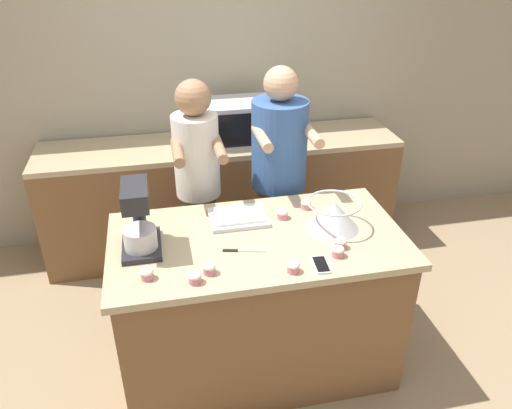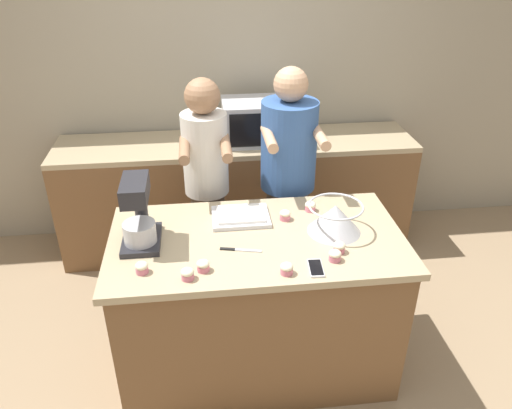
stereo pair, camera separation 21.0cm
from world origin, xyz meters
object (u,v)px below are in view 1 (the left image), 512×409
at_px(mixing_bowl, 333,214).
at_px(baking_tray, 238,217).
at_px(stand_mixer, 139,221).
at_px(microwave_oven, 243,121).
at_px(person_right, 278,186).
at_px(cupcake_0, 293,267).
at_px(cupcake_2, 338,251).
at_px(knife, 241,251).
at_px(cupcake_4, 147,274).
at_px(cupcake_1, 209,268).
at_px(cupcake_7, 283,214).
at_px(cell_phone, 321,265).
at_px(cupcake_3, 306,204).
at_px(cupcake_5, 195,277).
at_px(cupcake_6, 341,243).
at_px(person_left, 199,193).

distance_m(mixing_bowl, baking_tray, 0.54).
bearing_deg(stand_mixer, microwave_oven, 59.56).
distance_m(person_right, stand_mixer, 1.13).
xyz_separation_m(cupcake_0, cupcake_2, (0.26, 0.08, 0.00)).
bearing_deg(knife, cupcake_2, -17.00).
bearing_deg(stand_mixer, cupcake_4, -85.10).
height_order(microwave_oven, cupcake_1, microwave_oven).
distance_m(baking_tray, cupcake_7, 0.26).
height_order(baking_tray, cell_phone, baking_tray).
distance_m(person_right, mixing_bowl, 0.68).
bearing_deg(cupcake_7, cupcake_1, -137.69).
bearing_deg(mixing_bowl, cupcake_3, 109.00).
height_order(mixing_bowl, baking_tray, mixing_bowl).
distance_m(cupcake_3, cupcake_4, 1.07).
bearing_deg(cupcake_2, microwave_oven, 96.50).
bearing_deg(cell_phone, person_right, 88.15).
bearing_deg(cupcake_5, cupcake_0, -1.67).
xyz_separation_m(baking_tray, cupcake_4, (-0.52, -0.46, 0.01)).
xyz_separation_m(cupcake_2, cupcake_5, (-0.74, -0.07, 0.00)).
bearing_deg(cupcake_5, microwave_oven, 72.03).
bearing_deg(cupcake_5, cupcake_3, 38.67).
xyz_separation_m(cupcake_2, cupcake_4, (-0.96, 0.01, 0.00)).
bearing_deg(person_right, cupcake_2, -85.15).
height_order(mixing_bowl, microwave_oven, microwave_oven).
xyz_separation_m(cell_phone, cupcake_6, (0.15, 0.13, 0.02)).
bearing_deg(cupcake_3, cupcake_7, -153.34).
distance_m(microwave_oven, cupcake_1, 1.71).
height_order(cupcake_2, cupcake_7, same).
bearing_deg(cupcake_4, cupcake_6, 3.41).
bearing_deg(cupcake_7, cupcake_5, -138.35).
height_order(knife, cupcake_7, cupcake_7).
height_order(baking_tray, cupcake_3, cupcake_3).
relative_size(stand_mixer, baking_tray, 1.14).
height_order(cupcake_3, cupcake_7, same).
bearing_deg(stand_mixer, cupcake_1, -42.14).
relative_size(stand_mixer, cupcake_5, 5.86).
height_order(knife, cupcake_6, cupcake_6).
height_order(stand_mixer, cupcake_6, stand_mixer).
height_order(stand_mixer, cupcake_5, stand_mixer).
relative_size(microwave_oven, cupcake_6, 8.73).
bearing_deg(cupcake_4, person_right, 46.17).
height_order(person_right, cupcake_6, person_right).
height_order(cupcake_1, cupcake_5, same).
bearing_deg(cupcake_5, person_left, 82.96).
relative_size(microwave_oven, cupcake_2, 8.73).
bearing_deg(cupcake_1, knife, 40.22).
xyz_separation_m(microwave_oven, cupcake_1, (-0.47, -1.64, -0.14)).
bearing_deg(stand_mixer, cell_phone, -21.42).
distance_m(cupcake_0, cupcake_5, 0.48).
bearing_deg(baking_tray, cupcake_2, -46.97).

